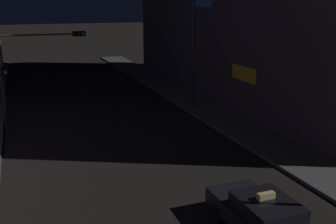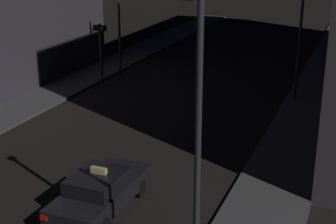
{
  "view_description": "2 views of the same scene",
  "coord_description": "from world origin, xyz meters",
  "px_view_note": "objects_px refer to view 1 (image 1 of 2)",
  "views": [
    {
      "loc": [
        -4.63,
        1.81,
        7.15
      ],
      "look_at": [
        1.84,
        18.69,
        2.13
      ],
      "focal_mm": 41.99,
      "sensor_mm": 36.0,
      "label": 1
    },
    {
      "loc": [
        9.77,
        -2.45,
        8.85
      ],
      "look_at": [
        2.01,
        16.98,
        1.58
      ],
      "focal_mm": 54.22,
      "sensor_mm": 36.0,
      "label": 2
    }
  ],
  "objects_px": {
    "traffic_light_left_kerb": "(3,87)",
    "traffic_light_overhead": "(36,56)",
    "street_lamp_far_block": "(194,25)",
    "taxi": "(263,218)"
  },
  "relations": [
    {
      "from": "traffic_light_overhead",
      "to": "street_lamp_far_block",
      "type": "xyz_separation_m",
      "value": [
        9.88,
        -1.66,
        1.74
      ]
    },
    {
      "from": "street_lamp_far_block",
      "to": "taxi",
      "type": "bearing_deg",
      "value": -106.22
    },
    {
      "from": "traffic_light_left_kerb",
      "to": "street_lamp_far_block",
      "type": "relative_size",
      "value": 0.44
    },
    {
      "from": "traffic_light_left_kerb",
      "to": "traffic_light_overhead",
      "type": "bearing_deg",
      "value": 52.94
    },
    {
      "from": "traffic_light_left_kerb",
      "to": "street_lamp_far_block",
      "type": "bearing_deg",
      "value": 4.53
    },
    {
      "from": "taxi",
      "to": "traffic_light_overhead",
      "type": "distance_m",
      "value": 17.63
    },
    {
      "from": "traffic_light_left_kerb",
      "to": "taxi",
      "type": "bearing_deg",
      "value": -61.3
    },
    {
      "from": "traffic_light_left_kerb",
      "to": "street_lamp_far_block",
      "type": "distance_m",
      "value": 12.27
    },
    {
      "from": "taxi",
      "to": "street_lamp_far_block",
      "type": "relative_size",
      "value": 0.51
    },
    {
      "from": "taxi",
      "to": "street_lamp_far_block",
      "type": "height_order",
      "value": "street_lamp_far_block"
    }
  ]
}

